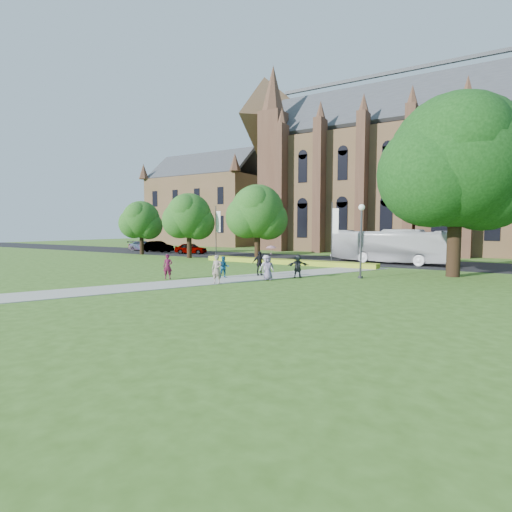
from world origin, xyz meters
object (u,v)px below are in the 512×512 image
Objects in this scene: pedestrian_0 at (168,267)px; tour_coach at (391,246)px; car_0 at (191,248)px; car_2 at (144,246)px; large_tree at (457,161)px; streetlamp at (361,232)px; car_1 at (158,247)px.

tour_coach is at bearing 29.40° from pedestrian_0.
car_0 reaches higher than car_2.
tour_coach is 2.85× the size of car_0.
pedestrian_0 is (15.50, -20.31, 0.16)m from car_0.
tour_coach is (-6.38, 8.30, -6.66)m from large_tree.
streetlamp is 13.78m from pedestrian_0.
streetlamp is 0.40× the size of large_tree.
large_tree is at bearing 2.26° from pedestrian_0.
streetlamp is 1.24× the size of car_0.
car_0 is (-32.17, 8.10, -7.62)m from large_tree.
tour_coach is 2.59× the size of car_1.
tour_coach is at bearing 127.54° from large_tree.
pedestrian_0 is (-16.67, -12.21, -7.46)m from large_tree.
pedestrian_0 is at bearing -136.73° from car_1.
car_1 reaches higher than car_2.
car_2 is (-37.33, 14.25, -2.56)m from streetlamp.
car_2 is at bearing 63.99° from car_0.
car_0 is at bearing 99.88° from tour_coach.
car_2 is at bearing 167.17° from large_tree.
streetlamp is at bearing 0.65° from pedestrian_0.
large_tree is 21.97m from pedestrian_0.
car_2 is 34.15m from pedestrian_0.
large_tree is at bearing -113.77° from car_2.
large_tree is 1.09× the size of tour_coach.
car_2 is (-10.66, 1.66, -0.01)m from car_0.
large_tree is 3.12× the size of car_0.
car_1 is 0.95× the size of car_2.
pedestrian_0 is at bearing -159.82° from car_0.
tour_coach reaches higher than car_2.
car_1 is at bearing 69.61° from car_0.
large_tree is at bearing -121.31° from car_0.
tour_coach reaches higher than pedestrian_0.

